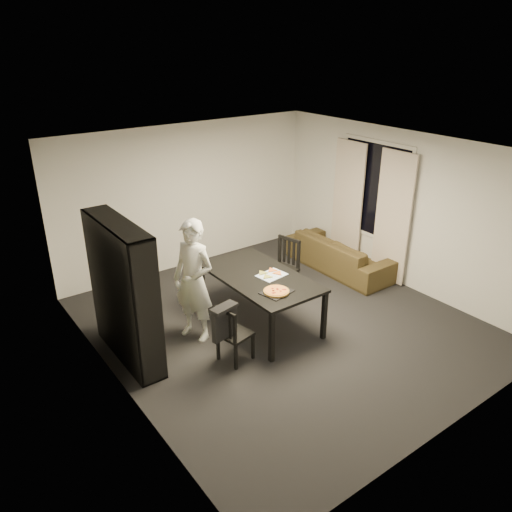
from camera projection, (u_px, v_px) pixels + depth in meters
room at (285, 243)px, 6.93m from camera, size 5.01×5.51×2.61m
window_pane at (374, 190)px, 8.64m from camera, size 0.02×1.40×1.60m
window_frame at (374, 190)px, 8.64m from camera, size 0.03×1.52×1.72m
curtain_left at (393, 218)px, 8.35m from camera, size 0.03×0.70×2.25m
curtain_right at (348, 203)px, 9.12m from camera, size 0.03×0.70×2.25m
bookshelf at (124, 292)px, 6.35m from camera, size 0.35×1.50×1.90m
dining_table at (260, 280)px, 7.22m from camera, size 1.03×1.86×0.77m
chair_left at (231, 331)px, 6.41m from camera, size 0.45×0.45×0.82m
chair_right at (285, 263)px, 8.11m from camera, size 0.54×0.54×0.97m
draped_jacket at (224, 321)px, 6.25m from camera, size 0.39×0.23×0.45m
person at (194, 281)px, 6.82m from camera, size 0.63×0.75×1.75m
baking_tray at (277, 292)px, 6.72m from camera, size 0.45×0.39×0.01m
pepperoni_pizza at (276, 291)px, 6.70m from camera, size 0.35×0.35×0.03m
kitchen_towel at (272, 275)px, 7.20m from camera, size 0.44×0.35×0.01m
pizza_slices at (270, 273)px, 7.24m from camera, size 0.45×0.41×0.01m
sofa at (340, 254)px, 9.09m from camera, size 0.82×2.09×0.61m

